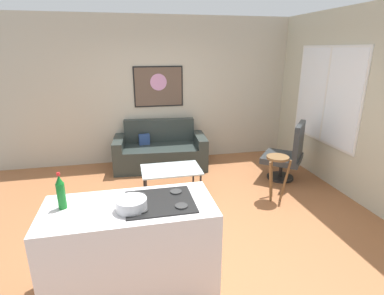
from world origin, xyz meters
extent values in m
cube|color=#995D37|center=(0.00, 0.00, -0.02)|extent=(6.40, 6.40, 0.04)
cube|color=#BBB39F|center=(0.00, 2.42, 1.40)|extent=(6.40, 0.05, 2.80)
cube|color=#BCB79E|center=(2.62, 0.30, 1.40)|extent=(0.05, 6.40, 2.80)
cube|color=#2A322F|center=(-0.10, 1.93, 0.21)|extent=(1.43, 0.93, 0.43)
cube|color=#2A322F|center=(-0.07, 2.26, 0.65)|extent=(1.37, 0.27, 0.45)
cube|color=#2A322F|center=(-0.87, 2.00, 0.30)|extent=(0.24, 0.83, 0.61)
cube|color=#2A322F|center=(0.67, 1.87, 0.30)|extent=(0.24, 0.83, 0.61)
cube|color=navy|center=(-0.39, 2.11, 0.53)|extent=(0.21, 0.13, 0.20)
cube|color=silver|center=(-0.07, 0.77, 0.41)|extent=(0.91, 0.61, 0.02)
cylinder|color=#232326|center=(-0.48, 0.51, 0.20)|extent=(0.03, 0.03, 0.40)
cylinder|color=#232326|center=(0.34, 0.51, 0.20)|extent=(0.03, 0.03, 0.40)
cylinder|color=#232326|center=(-0.48, 1.02, 0.20)|extent=(0.03, 0.03, 0.40)
cylinder|color=#232326|center=(0.34, 1.02, 0.20)|extent=(0.03, 0.03, 0.40)
cylinder|color=black|center=(1.90, 0.94, 0.02)|extent=(0.46, 0.46, 0.04)
cylinder|color=black|center=(1.90, 0.94, 0.22)|extent=(0.06, 0.06, 0.35)
cube|color=#2C3033|center=(1.90, 0.94, 0.38)|extent=(0.90, 0.90, 0.10)
cube|color=#2C3033|center=(2.10, 0.78, 0.73)|extent=(0.48, 0.56, 0.59)
cylinder|color=brown|center=(1.43, 0.23, 0.68)|extent=(0.33, 0.33, 0.03)
cylinder|color=brown|center=(1.43, 0.37, 0.33)|extent=(0.04, 0.13, 0.66)
cylinder|color=brown|center=(1.31, 0.16, 0.33)|extent=(0.13, 0.10, 0.66)
cylinder|color=brown|center=(1.55, 0.16, 0.33)|extent=(0.13, 0.10, 0.66)
cube|color=white|center=(-0.73, -1.15, 0.45)|extent=(1.50, 0.70, 0.89)
cube|color=black|center=(-0.46, -1.15, 0.90)|extent=(0.60, 0.52, 0.01)
cylinder|color=#2D2D2D|center=(-0.63, -1.29, 0.91)|extent=(0.11, 0.11, 0.01)
cylinder|color=#2D2D2D|center=(-0.29, -1.29, 0.91)|extent=(0.11, 0.11, 0.01)
cylinder|color=#2D2D2D|center=(-0.63, -1.01, 0.91)|extent=(0.11, 0.11, 0.01)
cylinder|color=#2D2D2D|center=(-0.29, -1.01, 0.91)|extent=(0.11, 0.11, 0.01)
cylinder|color=#136E22|center=(-1.28, -1.08, 1.01)|extent=(0.07, 0.07, 0.23)
cone|color=#136E22|center=(-1.28, -1.08, 1.16)|extent=(0.06, 0.06, 0.07)
cylinder|color=red|center=(-1.28, -1.08, 1.21)|extent=(0.03, 0.03, 0.03)
cylinder|color=silver|center=(-0.70, -1.24, 0.90)|extent=(0.15, 0.15, 0.01)
cylinder|color=silver|center=(-0.70, -1.24, 0.95)|extent=(0.26, 0.26, 0.10)
cube|color=black|center=(-0.05, 2.39, 1.49)|extent=(0.95, 0.01, 0.78)
cube|color=brown|center=(-0.05, 2.38, 1.49)|extent=(0.90, 0.02, 0.73)
cylinder|color=#CB88B7|center=(-0.05, 2.37, 1.58)|extent=(0.32, 0.01, 0.32)
cube|color=silver|center=(2.59, 0.90, 1.45)|extent=(0.02, 1.67, 1.60)
cube|color=white|center=(2.58, 0.90, 1.45)|extent=(0.01, 1.59, 1.52)
cube|color=silver|center=(2.58, 0.90, 1.45)|extent=(0.01, 0.04, 1.52)
camera|label=1|loc=(-0.70, -3.57, 2.20)|focal=28.37mm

